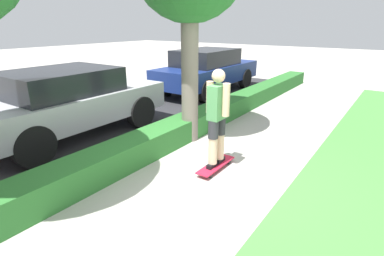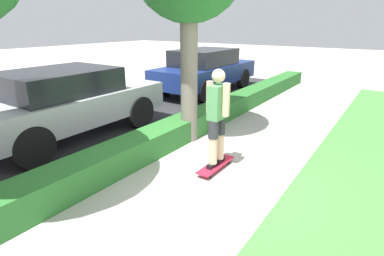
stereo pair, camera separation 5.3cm
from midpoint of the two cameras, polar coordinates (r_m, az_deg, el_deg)
The scene contains 7 objects.
ground_plane at distance 4.91m, azimuth 4.68°, elevation -9.92°, with size 60.00×60.00×0.00m, color #ADA89E.
street_asphalt at distance 7.71m, azimuth -23.39°, elevation -0.37°, with size 18.44×5.00×0.01m.
hedge_row at distance 5.69m, azimuth -9.34°, elevation -3.30°, with size 18.44×0.60×0.46m.
skateboard at distance 5.22m, azimuth 4.28°, elevation -7.07°, with size 0.92×0.24×0.09m.
skater_person at distance 4.89m, azimuth 4.54°, elevation 2.28°, with size 0.49×0.42×1.63m.
parked_car_middle at distance 7.07m, azimuth -23.17°, elevation 4.73°, with size 4.23×1.99×1.48m.
parked_car_rear at distance 11.03m, azimuth 2.46°, elevation 11.07°, with size 4.53×1.86×1.53m.
Camera 2 is at (-3.75, -2.08, 2.39)m, focal length 28.00 mm.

